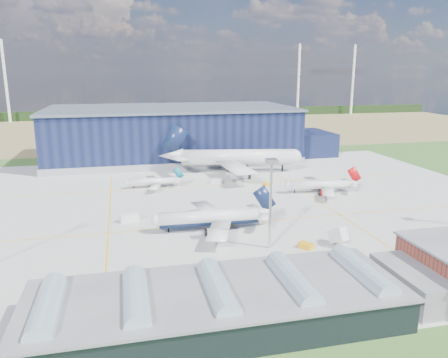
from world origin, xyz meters
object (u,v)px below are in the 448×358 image
(airstair, at_px, (338,239))
(gse_tug_a, at_px, (306,246))
(light_mast_center, at_px, (271,189))
(gse_van_a, at_px, (129,218))
(airliner_widebody, at_px, (238,149))
(gse_cart_a, at_px, (241,183))
(gse_cart_b, at_px, (243,182))
(airliner_navy, at_px, (209,210))
(airliner_red, at_px, (320,180))
(gse_tug_b, at_px, (229,222))
(gse_tug_c, at_px, (266,184))
(gse_van_b, at_px, (217,181))
(airliner_regional, at_px, (152,178))
(hangar, at_px, (177,135))

(airstair, bearing_deg, gse_tug_a, 168.62)
(light_mast_center, bearing_deg, gse_van_a, 140.02)
(airliner_widebody, bearing_deg, gse_cart_a, -90.84)
(gse_tug_a, height_order, gse_cart_b, gse_tug_a)
(light_mast_center, distance_m, gse_cart_b, 67.33)
(airliner_navy, height_order, gse_tug_a, airliner_navy)
(airliner_red, bearing_deg, gse_tug_b, 40.68)
(gse_van_a, distance_m, gse_tug_c, 61.31)
(gse_tug_c, bearing_deg, gse_cart_b, 138.06)
(airliner_widebody, distance_m, gse_cart_a, 24.65)
(gse_tug_a, xyz_separation_m, gse_cart_b, (2.28, 67.09, -0.01))
(gse_van_a, bearing_deg, light_mast_center, -148.63)
(gse_van_b, bearing_deg, gse_tug_c, -83.12)
(airstair, bearing_deg, gse_cart_b, 84.98)
(gse_cart_b, bearing_deg, light_mast_center, -171.62)
(airliner_regional, bearing_deg, gse_tug_b, 113.45)
(airliner_red, distance_m, gse_van_b, 40.48)
(gse_cart_b, bearing_deg, airliner_red, -112.14)
(airliner_navy, xyz_separation_m, gse_van_a, (-21.76, 12.43, -4.74))
(airliner_regional, xyz_separation_m, gse_cart_b, (35.68, -1.63, -3.03))
(light_mast_center, distance_m, airliner_navy, 22.40)
(gse_cart_a, distance_m, gse_cart_b, 2.35)
(gse_tug_a, xyz_separation_m, gse_van_b, (-7.95, 69.26, 0.26))
(light_mast_center, height_order, gse_tug_a, light_mast_center)
(airliner_navy, bearing_deg, airliner_regional, -73.60)
(gse_tug_a, bearing_deg, light_mast_center, 131.69)
(airliner_red, height_order, gse_tug_a, airliner_red)
(gse_cart_a, bearing_deg, gse_tug_a, -115.83)
(airliner_red, height_order, gse_van_b, airliner_red)
(airliner_widebody, bearing_deg, airstair, -77.10)
(airliner_navy, bearing_deg, gse_cart_b, -113.02)
(light_mast_center, relative_size, gse_cart_b, 6.81)
(gse_van_a, relative_size, airstair, 1.01)
(gse_cart_b, bearing_deg, airstair, -156.40)
(hangar, relative_size, gse_tug_a, 40.55)
(airliner_navy, relative_size, gse_cart_b, 10.76)
(airliner_widebody, relative_size, gse_cart_b, 18.75)
(gse_cart_a, bearing_deg, gse_tug_c, -47.14)
(airliner_red, height_order, gse_van_a, airliner_red)
(airliner_red, bearing_deg, hangar, -53.50)
(airliner_red, distance_m, gse_cart_a, 30.89)
(gse_van_a, relative_size, gse_cart_a, 1.70)
(airliner_regional, xyz_separation_m, gse_tug_b, (18.75, -46.62, -3.04))
(gse_tug_a, height_order, airstair, airstair)
(gse_cart_a, bearing_deg, airliner_widebody, 53.27)
(gse_tug_b, bearing_deg, gse_tug_c, 67.17)
(airliner_red, distance_m, gse_van_a, 70.72)
(airliner_red, relative_size, airliner_regional, 1.27)
(airliner_widebody, bearing_deg, gse_tug_a, -82.75)
(light_mast_center, height_order, airstair, light_mast_center)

